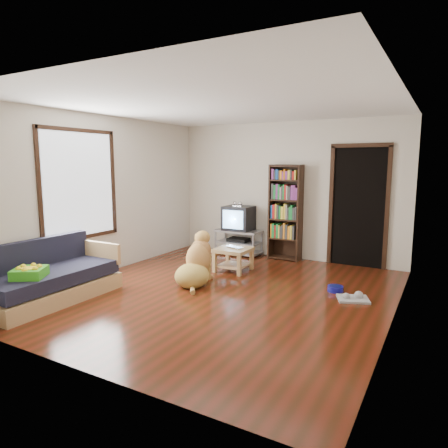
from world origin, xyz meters
The scene contains 18 objects.
ground centered at (0.00, 0.00, 0.00)m, with size 5.00×5.00×0.00m, color #501A0D.
ceiling centered at (0.00, 0.00, 2.60)m, with size 5.00×5.00×0.00m, color white.
wall_back centered at (0.00, 2.50, 1.30)m, with size 4.50×4.50×0.00m, color beige.
wall_front centered at (0.00, -2.50, 1.30)m, with size 4.50×4.50×0.00m, color beige.
wall_left centered at (-2.25, 0.00, 1.30)m, with size 5.00×5.00×0.00m, color beige.
wall_right centered at (2.25, 0.00, 1.30)m, with size 5.00×5.00×0.00m, color beige.
green_cushion centered at (-1.75, -1.76, 0.48)m, with size 0.36×0.36×0.12m, color green.
laptop centered at (-0.40, 1.07, 0.41)m, with size 0.32×0.20×0.02m, color silver.
dog_bowl centered at (1.40, 0.84, 0.04)m, with size 0.22×0.22×0.08m, color navy.
grey_rag centered at (1.70, 0.59, 0.01)m, with size 0.40×0.32×0.03m, color #9F9F9F.
window centered at (-2.23, -0.50, 1.50)m, with size 0.03×1.46×1.70m.
doorway centered at (1.35, 2.48, 1.12)m, with size 1.03×0.05×2.19m.
tv_stand centered at (-0.90, 2.25, 0.27)m, with size 0.90×0.45×0.50m.
crt_tv centered at (-0.90, 2.27, 0.74)m, with size 0.55×0.52×0.58m.
bookshelf centered at (0.05, 2.34, 1.00)m, with size 0.60×0.30×1.80m.
sofa centered at (-1.87, -1.38, 0.26)m, with size 0.80×1.80×0.80m.
coffee_table centered at (-0.40, 1.10, 0.28)m, with size 0.55×0.55×0.40m.
dog centered at (-0.56, 0.19, 0.30)m, with size 0.57×0.97×0.82m.
Camera 1 is at (2.71, -4.76, 1.83)m, focal length 32.00 mm.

